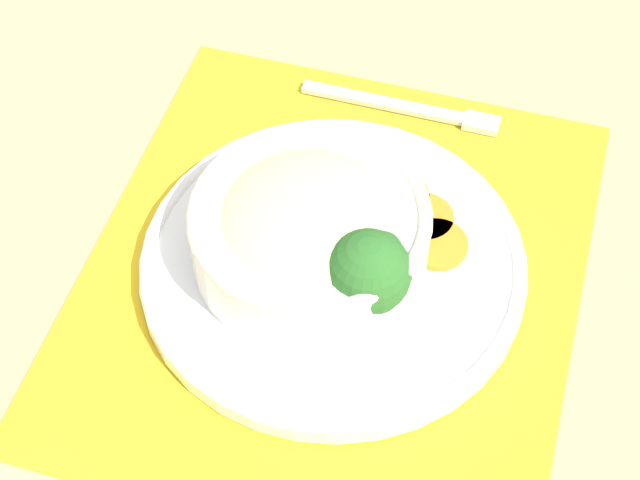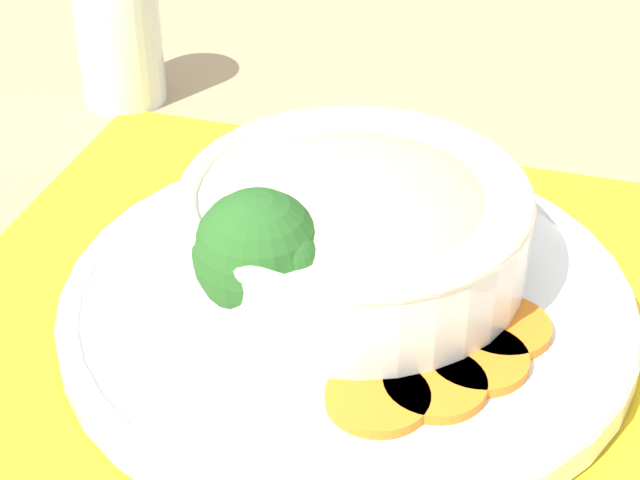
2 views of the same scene
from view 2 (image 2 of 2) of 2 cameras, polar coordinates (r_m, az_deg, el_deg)
ground_plane at (r=0.58m, az=1.45°, el=-4.54°), size 4.00×4.00×0.00m
placemat at (r=0.58m, az=1.45°, el=-4.38°), size 0.49×0.43×0.00m
plate at (r=0.57m, az=1.47°, el=-3.35°), size 0.31×0.31×0.02m
bowl at (r=0.57m, az=1.83°, el=0.90°), size 0.19×0.19×0.07m
broccoli_floret at (r=0.53m, az=-3.27°, el=-0.78°), size 0.07×0.07×0.08m
carrot_slice_near at (r=0.51m, az=3.09°, el=-8.41°), size 0.05×0.05×0.01m
carrot_slice_middle at (r=0.51m, az=6.15°, el=-7.68°), size 0.05×0.05×0.01m
carrot_slice_far at (r=0.53m, az=8.44°, el=-6.33°), size 0.05×0.05×0.01m
carrot_slice_extra at (r=0.55m, az=9.69°, el=-4.63°), size 0.05×0.05×0.01m
water_glass at (r=0.81m, az=-10.60°, el=10.06°), size 0.06×0.06×0.09m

